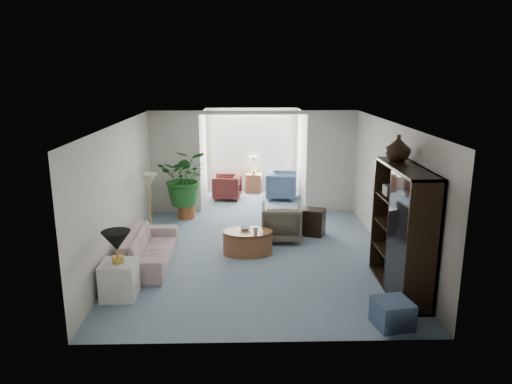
{
  "coord_description": "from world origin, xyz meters",
  "views": [
    {
      "loc": [
        -0.24,
        -8.55,
        3.4
      ],
      "look_at": [
        0.0,
        0.6,
        1.1
      ],
      "focal_mm": 33.72,
      "sensor_mm": 36.0,
      "label": 1
    }
  ],
  "objects_px": {
    "wingback_chair": "(281,222)",
    "plant_pot": "(187,211)",
    "table_lamp": "(116,241)",
    "floor_lamp": "(149,180)",
    "coffee_table": "(248,242)",
    "end_table": "(119,280)",
    "framed_picture": "(393,168)",
    "cabinet_urn": "(398,148)",
    "sunroom_table": "(254,183)",
    "entertainment_cabinet": "(403,230)",
    "sunroom_chair_blue": "(282,185)",
    "ottoman": "(392,313)",
    "coffee_bowl": "(245,228)",
    "side_table_dark": "(313,222)",
    "sunroom_chair_maroon": "(227,187)",
    "sofa": "(149,248)",
    "coffee_cup": "(256,230)"
  },
  "relations": [
    {
      "from": "side_table_dark",
      "to": "ottoman",
      "type": "distance_m",
      "value": 3.86
    },
    {
      "from": "coffee_table",
      "to": "entertainment_cabinet",
      "type": "height_order",
      "value": "entertainment_cabinet"
    },
    {
      "from": "table_lamp",
      "to": "wingback_chair",
      "type": "bearing_deg",
      "value": 43.39
    },
    {
      "from": "plant_pot",
      "to": "sunroom_chair_blue",
      "type": "distance_m",
      "value": 2.96
    },
    {
      "from": "table_lamp",
      "to": "floor_lamp",
      "type": "xyz_separation_m",
      "value": [
        -0.01,
        2.69,
        0.33
      ]
    },
    {
      "from": "framed_picture",
      "to": "sunroom_table",
      "type": "bearing_deg",
      "value": 115.52
    },
    {
      "from": "coffee_bowl",
      "to": "sunroom_table",
      "type": "distance_m",
      "value": 4.73
    },
    {
      "from": "cabinet_urn",
      "to": "sunroom_chair_maroon",
      "type": "relative_size",
      "value": 0.57
    },
    {
      "from": "plant_pot",
      "to": "sunroom_chair_blue",
      "type": "xyz_separation_m",
      "value": [
        2.41,
        1.71,
        0.22
      ]
    },
    {
      "from": "framed_picture",
      "to": "sunroom_chair_blue",
      "type": "xyz_separation_m",
      "value": [
        -1.66,
        4.3,
        -1.32
      ]
    },
    {
      "from": "sunroom_chair_blue",
      "to": "wingback_chair",
      "type": "bearing_deg",
      "value": -177.37
    },
    {
      "from": "entertainment_cabinet",
      "to": "coffee_table",
      "type": "bearing_deg",
      "value": 145.73
    },
    {
      "from": "framed_picture",
      "to": "sunroom_table",
      "type": "relative_size",
      "value": 0.93
    },
    {
      "from": "framed_picture",
      "to": "end_table",
      "type": "bearing_deg",
      "value": -161.37
    },
    {
      "from": "coffee_bowl",
      "to": "entertainment_cabinet",
      "type": "height_order",
      "value": "entertainment_cabinet"
    },
    {
      "from": "cabinet_urn",
      "to": "sunroom_table",
      "type": "distance_m",
      "value": 6.64
    },
    {
      "from": "table_lamp",
      "to": "side_table_dark",
      "type": "distance_m",
      "value": 4.48
    },
    {
      "from": "cabinet_urn",
      "to": "sunroom_table",
      "type": "relative_size",
      "value": 0.78
    },
    {
      "from": "sunroom_chair_maroon",
      "to": "wingback_chair",
      "type": "bearing_deg",
      "value": 27.65
    },
    {
      "from": "wingback_chair",
      "to": "side_table_dark",
      "type": "relative_size",
      "value": 1.45
    },
    {
      "from": "cabinet_urn",
      "to": "side_table_dark",
      "type": "bearing_deg",
      "value": 114.49
    },
    {
      "from": "floor_lamp",
      "to": "side_table_dark",
      "type": "xyz_separation_m",
      "value": [
        3.41,
        0.16,
        -0.97
      ]
    },
    {
      "from": "cabinet_urn",
      "to": "table_lamp",
      "type": "bearing_deg",
      "value": -171.53
    },
    {
      "from": "end_table",
      "to": "sunroom_chair_maroon",
      "type": "height_order",
      "value": "sunroom_chair_maroon"
    },
    {
      "from": "entertainment_cabinet",
      "to": "sunroom_chair_maroon",
      "type": "bearing_deg",
      "value": 117.19
    },
    {
      "from": "end_table",
      "to": "floor_lamp",
      "type": "relative_size",
      "value": 1.59
    },
    {
      "from": "entertainment_cabinet",
      "to": "end_table",
      "type": "bearing_deg",
      "value": -177.99
    },
    {
      "from": "sunroom_chair_maroon",
      "to": "plant_pot",
      "type": "bearing_deg",
      "value": -20.67
    },
    {
      "from": "table_lamp",
      "to": "sunroom_chair_maroon",
      "type": "bearing_deg",
      "value": 75.99
    },
    {
      "from": "coffee_table",
      "to": "sunroom_chair_blue",
      "type": "distance_m",
      "value": 4.19
    },
    {
      "from": "coffee_table",
      "to": "wingback_chair",
      "type": "bearing_deg",
      "value": 47.25
    },
    {
      "from": "end_table",
      "to": "table_lamp",
      "type": "relative_size",
      "value": 1.3
    },
    {
      "from": "coffee_table",
      "to": "end_table",
      "type": "bearing_deg",
      "value": -138.09
    },
    {
      "from": "coffee_table",
      "to": "floor_lamp",
      "type": "bearing_deg",
      "value": 155.77
    },
    {
      "from": "coffee_bowl",
      "to": "entertainment_cabinet",
      "type": "distance_m",
      "value": 3.05
    },
    {
      "from": "end_table",
      "to": "framed_picture",
      "type": "bearing_deg",
      "value": 18.63
    },
    {
      "from": "coffee_table",
      "to": "sunroom_table",
      "type": "bearing_deg",
      "value": 87.41
    },
    {
      "from": "sunroom_chair_maroon",
      "to": "sunroom_table",
      "type": "distance_m",
      "value": 1.06
    },
    {
      "from": "coffee_cup",
      "to": "entertainment_cabinet",
      "type": "bearing_deg",
      "value": -34.3
    },
    {
      "from": "plant_pot",
      "to": "sunroom_table",
      "type": "xyz_separation_m",
      "value": [
        1.66,
        2.46,
        0.11
      ]
    },
    {
      "from": "table_lamp",
      "to": "floor_lamp",
      "type": "bearing_deg",
      "value": 90.26
    },
    {
      "from": "coffee_table",
      "to": "coffee_bowl",
      "type": "distance_m",
      "value": 0.27
    },
    {
      "from": "framed_picture",
      "to": "sofa",
      "type": "relative_size",
      "value": 0.25
    },
    {
      "from": "wingback_chair",
      "to": "plant_pot",
      "type": "height_order",
      "value": "wingback_chair"
    },
    {
      "from": "floor_lamp",
      "to": "table_lamp",
      "type": "bearing_deg",
      "value": -89.74
    },
    {
      "from": "coffee_table",
      "to": "wingback_chair",
      "type": "distance_m",
      "value": 1.04
    },
    {
      "from": "table_lamp",
      "to": "coffee_bowl",
      "type": "relative_size",
      "value": 2.15
    },
    {
      "from": "end_table",
      "to": "ottoman",
      "type": "distance_m",
      "value": 4.07
    },
    {
      "from": "floor_lamp",
      "to": "side_table_dark",
      "type": "bearing_deg",
      "value": 2.62
    },
    {
      "from": "ottoman",
      "to": "plant_pot",
      "type": "relative_size",
      "value": 1.18
    }
  ]
}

